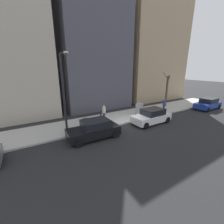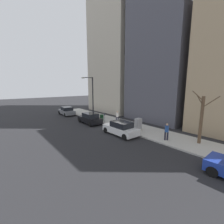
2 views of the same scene
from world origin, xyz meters
name	(u,v)px [view 2 (image 2 of 2)]	position (x,y,z in m)	size (l,w,h in m)	color
ground_plane	(116,129)	(0.00, 0.00, 0.00)	(120.00, 120.00, 0.00)	#232326
sidewalk	(128,126)	(2.00, 0.00, 0.07)	(4.00, 36.00, 0.15)	#B2AFA8
parked_car_white	(121,128)	(-1.09, -2.02, 0.74)	(1.95, 4.22, 1.52)	white
parked_car_black	(90,118)	(-1.11, 4.50, 0.74)	(2.02, 4.25, 1.52)	black
parked_car_grey	(67,111)	(-1.16, 12.75, 0.74)	(2.06, 4.27, 1.52)	slate
parking_meter	(105,117)	(0.45, 3.08, 0.98)	(0.14, 0.10, 1.35)	slate
utility_box	(138,125)	(1.30, -2.46, 0.85)	(0.83, 0.61, 1.43)	#A8A399
streetlamp	(91,95)	(0.28, 6.27, 4.02)	(1.97, 0.32, 6.50)	black
bare_tree	(201,119)	(2.60, -8.65, 2.43)	(1.26, 2.08, 4.77)	brown
trash_bin	(102,118)	(0.90, 4.42, 0.60)	(0.56, 0.56, 0.90)	#14381E
pedestrian_near_meter	(167,131)	(0.96, -6.33, 1.09)	(0.36, 0.36, 1.66)	#1E1E2D
pedestrian_midblock	(117,116)	(1.88, 1.96, 1.09)	(0.36, 0.36, 1.66)	#1E1E2D
office_block_center	(168,21)	(10.06, -0.15, 14.95)	(9.13, 9.13, 29.90)	#4C4C56
office_tower_right	(122,39)	(10.87, 10.83, 14.96)	(10.73, 10.73, 29.93)	#BCB29E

